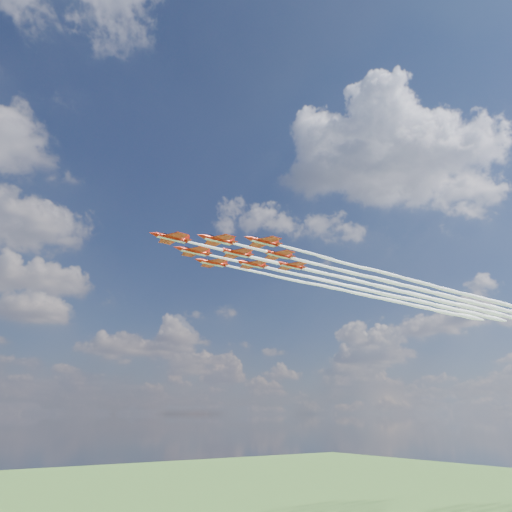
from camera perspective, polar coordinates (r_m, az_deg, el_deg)
name	(u,v)px	position (r m, az deg, el deg)	size (l,w,h in m)	color
jet_lead	(347,279)	(181.19, 10.39, -2.59)	(149.58, 15.58, 3.06)	red
jet_row2_port	(382,280)	(185.39, 14.16, -2.68)	(149.58, 15.58, 3.06)	red
jet_row2_starb	(354,287)	(193.34, 11.15, -3.49)	(149.58, 15.58, 3.06)	red
jet_row3_port	(415,281)	(190.35, 17.74, -2.76)	(149.58, 15.58, 3.06)	red
jet_row3_centre	(386,288)	(197.67, 14.66, -3.55)	(149.58, 15.58, 3.06)	red
jet_row3_starb	(360,294)	(205.56, 11.81, -4.29)	(149.58, 15.58, 3.06)	red
jet_row4_port	(418,289)	(202.72, 18.02, -3.60)	(149.58, 15.58, 3.06)	red
jet_row4_starb	(390,295)	(210.01, 15.11, -4.33)	(149.58, 15.58, 3.06)	red
jet_tail	(420,296)	(215.13, 18.26, -4.35)	(149.58, 15.58, 3.06)	red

